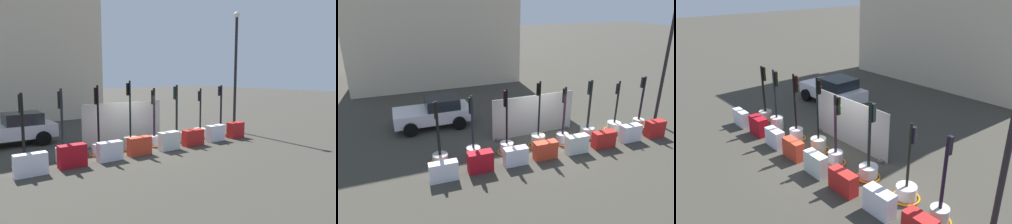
# 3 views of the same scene
# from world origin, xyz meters

# --- Properties ---
(ground_plane) EXTENTS (120.00, 120.00, 0.00)m
(ground_plane) POSITION_xyz_m (0.00, 0.00, 0.00)
(ground_plane) COLOR #3B3830
(traffic_light_0) EXTENTS (0.96, 0.96, 2.86)m
(traffic_light_0) POSITION_xyz_m (-5.29, -0.03, 0.45)
(traffic_light_0) COLOR #B6A69E
(traffic_light_0) RESTS_ON ground_plane
(traffic_light_1) EXTENTS (0.61, 0.61, 2.98)m
(traffic_light_1) POSITION_xyz_m (-3.85, -0.21, 0.59)
(traffic_light_1) COLOR silver
(traffic_light_1) RESTS_ON ground_plane
(traffic_light_2) EXTENTS (0.86, 0.86, 3.08)m
(traffic_light_2) POSITION_xyz_m (-2.26, -0.16, 0.50)
(traffic_light_2) COLOR silver
(traffic_light_2) RESTS_ON ground_plane
(traffic_light_3) EXTENTS (0.95, 0.95, 3.25)m
(traffic_light_3) POSITION_xyz_m (-0.63, -0.14, 0.46)
(traffic_light_3) COLOR #B2B09E
(traffic_light_3) RESTS_ON ground_plane
(traffic_light_4) EXTENTS (0.83, 0.83, 2.88)m
(traffic_light_4) POSITION_xyz_m (0.65, -0.27, 0.51)
(traffic_light_4) COLOR #A8A5B0
(traffic_light_4) RESTS_ON ground_plane
(traffic_light_5) EXTENTS (0.92, 0.92, 2.99)m
(traffic_light_5) POSITION_xyz_m (2.26, -0.05, 0.47)
(traffic_light_5) COLOR beige
(traffic_light_5) RESTS_ON ground_plane
(traffic_light_6) EXTENTS (0.97, 0.97, 2.77)m
(traffic_light_6) POSITION_xyz_m (4.00, -0.03, 0.37)
(traffic_light_6) COLOR silver
(traffic_light_6) RESTS_ON ground_plane
(traffic_light_7) EXTENTS (0.80, 0.80, 2.92)m
(traffic_light_7) POSITION_xyz_m (5.43, -0.27, 0.49)
(traffic_light_7) COLOR #B6B8A9
(traffic_light_7) RESTS_ON ground_plane
(construction_barrier_0) EXTENTS (1.13, 0.41, 0.80)m
(construction_barrier_0) POSITION_xyz_m (-5.37, -1.34, 0.40)
(construction_barrier_0) COLOR white
(construction_barrier_0) RESTS_ON ground_plane
(construction_barrier_1) EXTENTS (1.05, 0.50, 0.87)m
(construction_barrier_1) POSITION_xyz_m (-3.84, -1.22, 0.44)
(construction_barrier_1) COLOR #B3111D
(construction_barrier_1) RESTS_ON ground_plane
(construction_barrier_2) EXTENTS (1.04, 0.45, 0.79)m
(construction_barrier_2) POSITION_xyz_m (-2.28, -1.27, 0.39)
(construction_barrier_2) COLOR silver
(construction_barrier_2) RESTS_ON ground_plane
(construction_barrier_3) EXTENTS (1.07, 0.45, 0.81)m
(construction_barrier_3) POSITION_xyz_m (-0.85, -1.27, 0.40)
(construction_barrier_3) COLOR red
(construction_barrier_3) RESTS_ON ground_plane
(construction_barrier_4) EXTENTS (1.05, 0.44, 0.86)m
(construction_barrier_4) POSITION_xyz_m (0.75, -1.34, 0.43)
(construction_barrier_4) COLOR silver
(construction_barrier_4) RESTS_ON ground_plane
(construction_barrier_5) EXTENTS (1.14, 0.47, 0.79)m
(construction_barrier_5) POSITION_xyz_m (2.28, -1.33, 0.40)
(construction_barrier_5) COLOR red
(construction_barrier_5) RESTS_ON ground_plane
(construction_barrier_6) EXTENTS (1.07, 0.48, 0.85)m
(construction_barrier_6) POSITION_xyz_m (3.93, -1.29, 0.42)
(construction_barrier_6) COLOR white
(construction_barrier_6) RESTS_ON ground_plane
(car_white_van) EXTENTS (4.13, 2.33, 1.61)m
(car_white_van) POSITION_xyz_m (-4.80, 4.25, 0.81)
(car_white_van) COLOR silver
(car_white_van) RESTS_ON ground_plane
(site_fence_panel) EXTENTS (4.52, 0.50, 2.13)m
(site_fence_panel) POSITION_xyz_m (-0.20, 1.23, 1.02)
(site_fence_panel) COLOR #A2A39D
(site_fence_panel) RESTS_ON ground_plane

